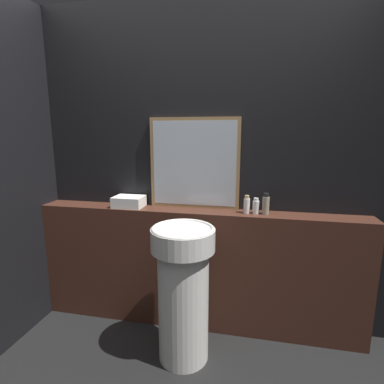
# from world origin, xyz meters

# --- Properties ---
(wall_back) EXTENTS (8.00, 0.06, 2.50)m
(wall_back) POSITION_xyz_m (0.00, 1.24, 1.25)
(wall_back) COLOR black
(wall_back) RESTS_ON ground_plane
(vanity_counter) EXTENTS (2.52, 0.21, 0.95)m
(vanity_counter) POSITION_xyz_m (0.00, 1.10, 0.47)
(vanity_counter) COLOR #422319
(vanity_counter) RESTS_ON ground_plane
(pedestal_sink) EXTENTS (0.42, 0.42, 0.94)m
(pedestal_sink) POSITION_xyz_m (-0.01, 0.71, 0.51)
(pedestal_sink) COLOR silver
(pedestal_sink) RESTS_ON ground_plane
(mirror) EXTENTS (0.69, 0.03, 0.69)m
(mirror) POSITION_xyz_m (-0.03, 1.19, 1.29)
(mirror) COLOR #937047
(mirror) RESTS_ON vanity_counter
(towel_stack) EXTENTS (0.23, 0.18, 0.08)m
(towel_stack) POSITION_xyz_m (-0.55, 1.10, 0.99)
(towel_stack) COLOR white
(towel_stack) RESTS_ON vanity_counter
(shampoo_bottle) EXTENTS (0.04, 0.04, 0.13)m
(shampoo_bottle) POSITION_xyz_m (0.37, 1.10, 1.01)
(shampoo_bottle) COLOR white
(shampoo_bottle) RESTS_ON vanity_counter
(conditioner_bottle) EXTENTS (0.05, 0.05, 0.12)m
(conditioner_bottle) POSITION_xyz_m (0.44, 1.10, 1.00)
(conditioner_bottle) COLOR white
(conditioner_bottle) RESTS_ON vanity_counter
(lotion_bottle) EXTENTS (0.05, 0.05, 0.15)m
(lotion_bottle) POSITION_xyz_m (0.51, 1.10, 1.02)
(lotion_bottle) COLOR gray
(lotion_bottle) RESTS_ON vanity_counter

